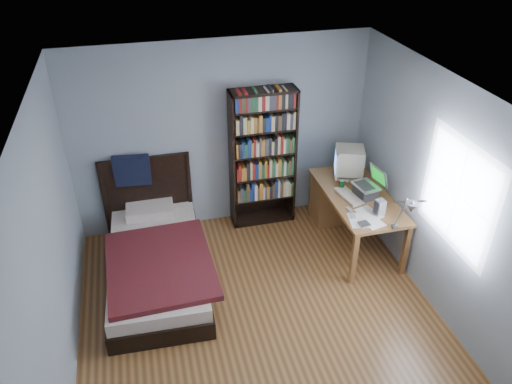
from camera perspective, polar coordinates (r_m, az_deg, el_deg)
room at (r=4.65m, az=1.34°, el=-4.42°), size 4.20×4.24×2.50m
desk at (r=6.77m, az=9.83°, el=-0.69°), size 0.75×1.53×0.73m
crt_monitor at (r=6.52m, az=10.49°, el=3.51°), size 0.47×0.43×0.42m
laptop at (r=6.21m, az=12.56°, el=0.36°), size 0.36×0.35×0.39m
desk_lamp at (r=5.17m, az=17.12°, el=-1.88°), size 0.25×0.55×0.66m
keyboard at (r=6.20m, az=10.60°, el=-0.48°), size 0.25×0.46×0.04m
speaker at (r=5.92m, az=13.99°, el=-1.72°), size 0.11×0.11×0.19m
soda_can at (r=6.33m, az=9.76°, el=0.83°), size 0.07×0.07×0.12m
mouse at (r=6.53m, az=10.33°, el=1.32°), size 0.06×0.10×0.03m
phone_silver at (r=5.97m, az=10.59°, el=-1.94°), size 0.06×0.10×0.02m
phone_grey at (r=5.85m, az=11.06°, el=-2.73°), size 0.08×0.11×0.02m
external_drive at (r=5.74m, az=12.25°, el=-3.62°), size 0.12×0.12×0.02m
bookshelf at (r=6.51m, az=0.78°, el=3.83°), size 0.85×0.30×1.88m
bed at (r=6.04m, az=-11.34°, el=-7.30°), size 1.21×2.21×1.16m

